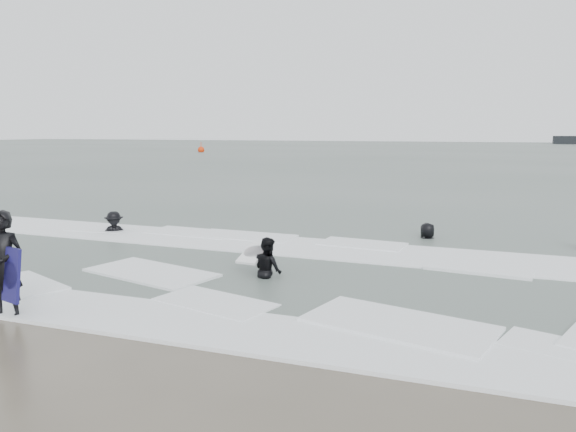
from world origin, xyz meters
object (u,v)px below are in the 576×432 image
(surfer_wading, at_px, (268,279))
(surfer_right_far, at_px, (427,240))
(surfer_centre, at_px, (8,318))
(surfer_breaker, at_px, (114,234))
(buoy, at_px, (201,150))

(surfer_wading, height_order, surfer_right_far, surfer_right_far)
(surfer_centre, distance_m, surfer_breaker, 8.26)
(surfer_breaker, xyz_separation_m, surfer_right_far, (9.60, 2.70, 0.00))
(surfer_wading, bearing_deg, buoy, -20.51)
(surfer_wading, xyz_separation_m, surfer_right_far, (2.77, 5.99, 0.00))
(surfer_centre, distance_m, buoy, 76.43)
(surfer_centre, relative_size, buoy, 1.19)
(surfer_centre, bearing_deg, surfer_right_far, 47.19)
(surfer_centre, bearing_deg, surfer_wading, 39.72)
(surfer_breaker, bearing_deg, surfer_right_far, -23.87)
(surfer_wading, bearing_deg, surfer_centre, 90.19)
(surfer_centre, distance_m, surfer_wading, 5.31)
(surfer_breaker, relative_size, surfer_right_far, 0.95)
(surfer_centre, distance_m, surfer_right_far, 11.83)
(surfer_right_far, height_order, buoy, buoy)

